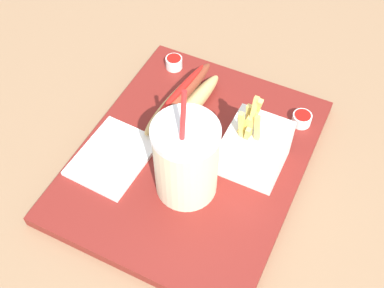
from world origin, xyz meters
TOP-DOWN VIEW (x-y plane):
  - ground_plane at (0.00, 0.00)m, footprint 2.40×2.40m
  - food_tray at (0.00, 0.00)m, footprint 0.42×0.34m
  - soda_cup at (0.06, 0.02)m, footprint 0.10×0.10m
  - fries_basket at (-0.03, 0.09)m, footprint 0.09×0.09m
  - hot_dog_1 at (-0.08, -0.06)m, footprint 0.18×0.08m
  - ketchup_cup_1 at (-0.14, 0.14)m, footprint 0.03×0.03m
  - ketchup_cup_2 at (-0.17, -0.12)m, footprint 0.03×0.03m
  - napkin_stack at (0.06, -0.11)m, footprint 0.14×0.11m

SIDE VIEW (x-z plane):
  - ground_plane at x=0.00m, z-range -0.02..0.00m
  - food_tray at x=0.00m, z-range 0.00..0.02m
  - napkin_stack at x=0.06m, z-range 0.02..0.03m
  - ketchup_cup_1 at x=-0.14m, z-range 0.02..0.04m
  - ketchup_cup_2 at x=-0.17m, z-range 0.02..0.04m
  - hot_dog_1 at x=-0.08m, z-range 0.01..0.08m
  - fries_basket at x=-0.03m, z-range -0.01..0.13m
  - soda_cup at x=0.06m, z-range -0.01..0.19m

